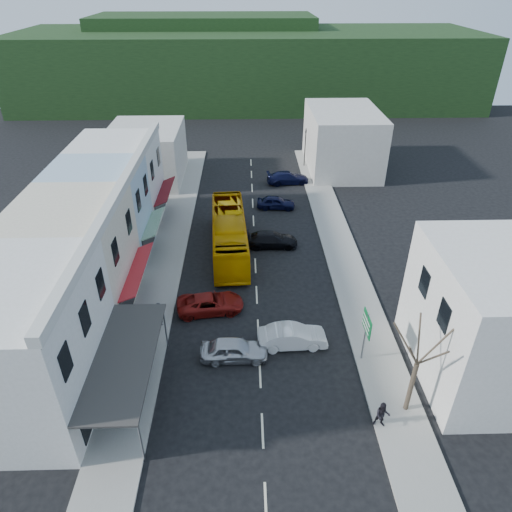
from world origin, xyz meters
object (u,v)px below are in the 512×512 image
Objects in this scene: bus at (229,234)px; street_tree at (417,364)px; pedestrian_right at (382,415)px; traffic_signal at (305,148)px; direction_sign at (365,338)px; car_white at (292,337)px; car_silver at (234,350)px; pedestrian_left at (160,314)px; car_red at (210,303)px.

street_tree is at bearing -63.25° from bus.
pedestrian_right is 0.24× the size of street_tree.
street_tree is 1.49× the size of traffic_signal.
direction_sign is 4.57m from street_tree.
traffic_signal is at bearing 99.77° from pedestrian_right.
pedestrian_right is (4.14, -6.41, 0.30)m from car_white.
car_silver is 1.00× the size of car_white.
traffic_signal is at bearing -14.31° from car_silver.
car_white is at bearing 98.86° from traffic_signal.
car_silver is 3.90m from car_white.
car_white is (4.35, -12.12, -0.85)m from bus.
car_white is at bearing -74.33° from car_silver.
traffic_signal is (4.44, 31.94, 1.69)m from car_white.
pedestrian_left is at bearing 163.12° from direction_sign.
pedestrian_left is 13.59m from direction_sign.
bus is at bearing -33.38° from pedestrian_left.
car_white is at bearing -73.79° from bus.
bus reaches higher than pedestrian_right.
street_tree reaches higher than pedestrian_left.
bus is at bearing -15.43° from car_red.
pedestrian_left is at bearing 72.72° from car_white.
pedestrian_left is (-3.32, -1.50, 0.30)m from car_red.
car_white is at bearing 160.26° from direction_sign.
car_red is 0.96× the size of traffic_signal.
direction_sign is (7.98, -0.33, 1.14)m from car_silver.
traffic_signal reaches higher than car_silver.
pedestrian_left is 0.46× the size of direction_sign.
car_white and car_red have the same top height.
car_white is at bearing 133.08° from pedestrian_right.
direction_sign reaches higher than car_silver.
direction_sign reaches higher than pedestrian_left.
car_red is 3.65m from pedestrian_left.
street_tree is at bearing -135.54° from car_white.
street_tree reaches higher than traffic_signal.
car_red is 1.25× the size of direction_sign.
bus is 8.52m from car_red.
pedestrian_left reaches higher than car_red.
car_red is (-1.17, -8.40, -0.85)m from bus.
car_red is 2.71× the size of pedestrian_left.
pedestrian_left is 16.70m from street_tree.
direction_sign is 33.36m from traffic_signal.
car_silver and car_red have the same top height.
car_white is at bearing 137.60° from street_tree.
car_silver is at bearing 92.85° from traffic_signal.
pedestrian_right is at bearing -150.28° from car_white.
car_silver is at bearing -90.91° from bus.
street_tree is 37.32m from traffic_signal.
pedestrian_right is 3.26m from street_tree.
bus is 6.82× the size of pedestrian_left.
direction_sign is at bearing 99.07° from pedestrian_right.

